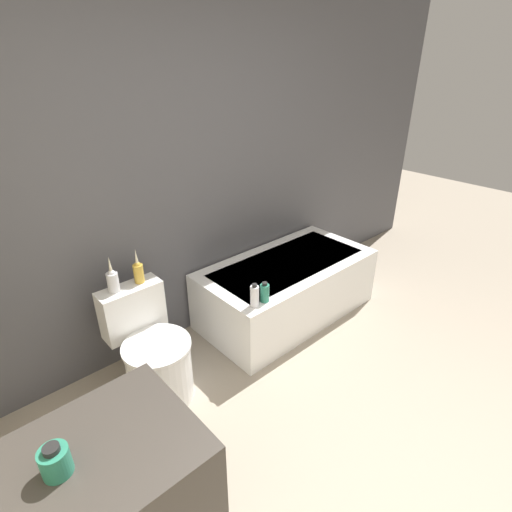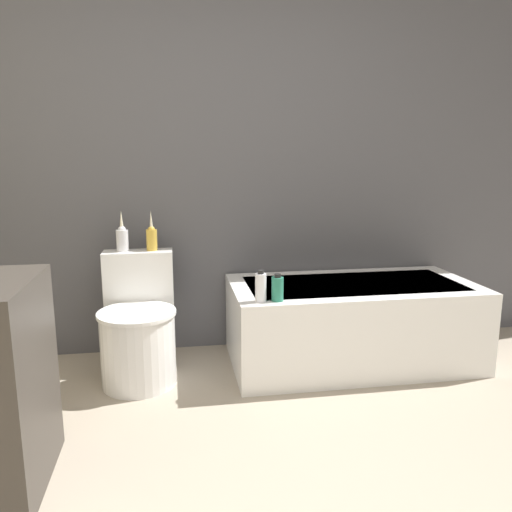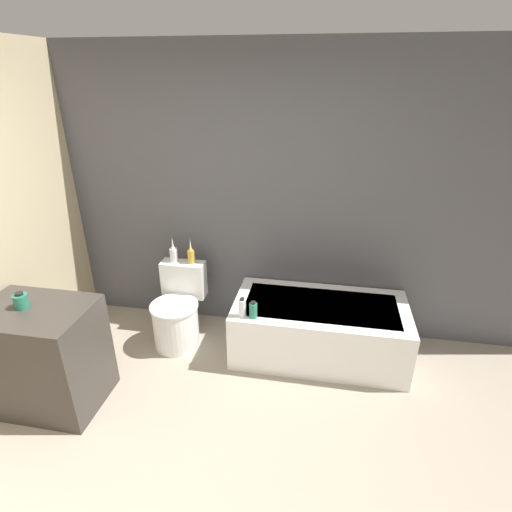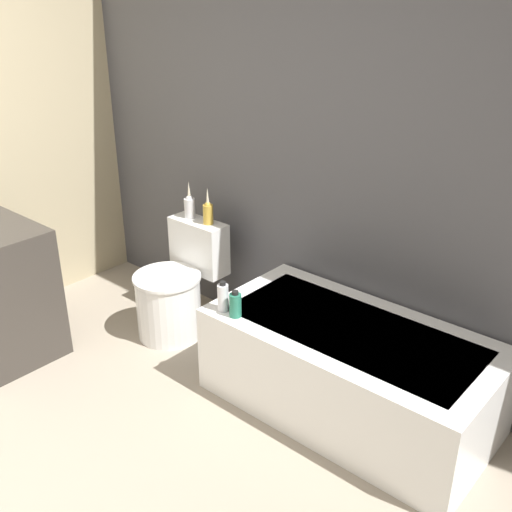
# 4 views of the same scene
# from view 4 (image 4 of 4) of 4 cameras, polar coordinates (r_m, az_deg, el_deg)

# --- Properties ---
(wall_back_tiled) EXTENTS (6.40, 0.06, 2.60)m
(wall_back_tiled) POSITION_cam_4_polar(r_m,az_deg,el_deg) (3.56, 3.30, 11.15)
(wall_back_tiled) COLOR #4C4C51
(wall_back_tiled) RESTS_ON ground_plane
(bathtub) EXTENTS (1.51, 0.77, 0.51)m
(bathtub) POSITION_cam_4_polar(r_m,az_deg,el_deg) (3.27, 8.83, -10.63)
(bathtub) COLOR white
(bathtub) RESTS_ON ground
(toilet) EXTENTS (0.44, 0.59, 0.72)m
(toilet) POSITION_cam_4_polar(r_m,az_deg,el_deg) (3.94, -7.62, -3.30)
(toilet) COLOR white
(toilet) RESTS_ON ground
(vase_gold) EXTENTS (0.07, 0.07, 0.24)m
(vase_gold) POSITION_cam_4_polar(r_m,az_deg,el_deg) (3.94, -6.35, 4.81)
(vase_gold) COLOR silver
(vase_gold) RESTS_ON toilet
(vase_silver) EXTENTS (0.07, 0.07, 0.24)m
(vase_silver) POSITION_cam_4_polar(r_m,az_deg,el_deg) (3.82, -4.59, 4.22)
(vase_silver) COLOR gold
(vase_silver) RESTS_ON toilet
(shampoo_bottle_tall) EXTENTS (0.06, 0.06, 0.17)m
(shampoo_bottle_tall) POSITION_cam_4_polar(r_m,az_deg,el_deg) (3.22, -3.16, -3.95)
(shampoo_bottle_tall) COLOR silver
(shampoo_bottle_tall) RESTS_ON bathtub
(shampoo_bottle_short) EXTENTS (0.07, 0.07, 0.15)m
(shampoo_bottle_short) POSITION_cam_4_polar(r_m,az_deg,el_deg) (3.17, -1.98, -4.67)
(shampoo_bottle_short) COLOR #267259
(shampoo_bottle_short) RESTS_ON bathtub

